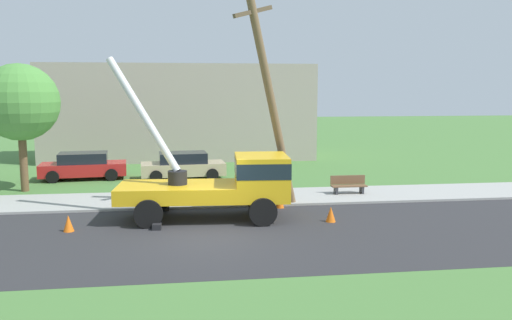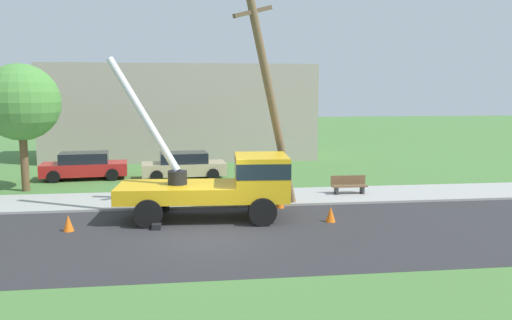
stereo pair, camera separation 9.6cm
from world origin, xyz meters
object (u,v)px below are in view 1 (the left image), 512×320
Objects in this scene: traffic_cone_curbside at (280,201)px; parked_sedan_tan at (183,166)px; traffic_cone_behind at (68,223)px; traffic_cone_ahead at (331,214)px; park_bench at (348,185)px; parked_sedan_red at (84,166)px; roadside_tree_far at (20,103)px; leaning_utility_pole at (270,96)px; utility_truck at (226,181)px.

traffic_cone_curbside is 8.47m from parked_sedan_tan.
traffic_cone_behind is at bearing -110.81° from parked_sedan_tan.
park_bench is at bearing 65.04° from traffic_cone_ahead.
parked_sedan_red is 5.28m from parked_sedan_tan.
traffic_cone_ahead is 4.96m from park_bench.
parked_sedan_red is at bearing 55.25° from roadside_tree_far.
leaning_utility_pole reaches higher than parked_sedan_red.
leaning_utility_pole reaches higher than parked_sedan_tan.
parked_sedan_tan reaches higher than traffic_cone_behind.
traffic_cone_behind is at bearing -157.84° from park_bench.
roadside_tree_far is at bearing 168.31° from park_bench.
utility_truck is 4.22× the size of park_bench.
traffic_cone_ahead is at bearing -45.22° from parked_sedan_red.
parked_sedan_red is at bearing 154.13° from park_bench.
utility_truck is 6.79m from park_bench.
roadside_tree_far reaches higher than parked_sedan_red.
utility_truck is at bearing -148.20° from traffic_cone_curbside.
traffic_cone_curbside is 4.06m from park_bench.
leaning_utility_pole reaches higher than utility_truck.
parked_sedan_tan is (5.25, -0.63, 0.00)m from parked_sedan_red.
leaning_utility_pole is 5.48× the size of park_bench.
utility_truck is at bearing -54.35° from parked_sedan_red.
park_bench is (7.39, -5.50, -0.25)m from parked_sedan_tan.
parked_sedan_red is 5.07m from roadside_tree_far.
utility_truck is 2.90m from traffic_cone_curbside.
park_bench is at bearing -11.69° from roadside_tree_far.
park_bench reaches higher than traffic_cone_behind.
utility_truck is 1.48× the size of parked_sedan_red.
parked_sedan_red and parked_sedan_tan have the same top height.
traffic_cone_behind is (-5.43, -1.14, -1.13)m from utility_truck.
utility_truck reaches higher than parked_sedan_red.
parked_sedan_tan is (3.83, 10.06, 0.43)m from traffic_cone_behind.
parked_sedan_red is at bearing 173.16° from parked_sedan_tan.
parked_sedan_tan is 2.83× the size of park_bench.
park_bench is (12.63, -6.13, -0.25)m from parked_sedan_red.
park_bench is (3.51, 2.02, 0.18)m from traffic_cone_curbside.
traffic_cone_behind is at bearing -179.57° from traffic_cone_ahead.
traffic_cone_curbside is at bearing 119.88° from traffic_cone_ahead.
utility_truck is 12.05× the size of traffic_cone_behind.
utility_truck is 11.78m from parked_sedan_red.
traffic_cone_ahead is 1.00× the size of traffic_cone_behind.
roadside_tree_far is at bearing 114.99° from traffic_cone_behind.
traffic_cone_curbside is 0.12× the size of parked_sedan_tan.
parked_sedan_tan is 8.49m from roadside_tree_far.
utility_truck is 5.66m from traffic_cone_behind.
traffic_cone_ahead is 0.09× the size of roadside_tree_far.
roadside_tree_far is (-14.76, 3.05, 3.68)m from park_bench.
parked_sedan_tan is at bearing 143.35° from park_bench.
utility_truck is at bearing -149.33° from park_bench.
parked_sedan_red reaches higher than park_bench.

